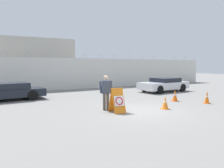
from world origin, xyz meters
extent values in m
plane|color=gray|center=(0.00, 0.00, 0.00)|extent=(90.00, 90.00, 0.00)
cube|color=silver|center=(0.00, 11.15, 1.49)|extent=(36.00, 0.30, 2.97)
torus|color=gray|center=(-5.28, 11.15, 3.19)|extent=(0.47, 0.03, 0.47)
torus|color=gray|center=(-3.52, 11.15, 3.19)|extent=(0.47, 0.03, 0.47)
torus|color=gray|center=(-1.76, 11.15, 3.19)|extent=(0.47, 0.03, 0.47)
torus|color=gray|center=(0.00, 11.15, 3.19)|extent=(0.47, 0.03, 0.47)
torus|color=gray|center=(1.76, 11.15, 3.19)|extent=(0.47, 0.03, 0.47)
torus|color=gray|center=(3.52, 11.15, 3.19)|extent=(0.47, 0.03, 0.47)
torus|color=gray|center=(5.28, 11.15, 3.19)|extent=(0.47, 0.03, 0.47)
torus|color=gray|center=(7.04, 11.15, 3.19)|extent=(0.47, 0.03, 0.47)
torus|color=gray|center=(8.80, 11.15, 3.19)|extent=(0.47, 0.03, 0.47)
torus|color=gray|center=(10.56, 11.15, 3.19)|extent=(0.47, 0.03, 0.47)
torus|color=gray|center=(12.32, 11.15, 3.19)|extent=(0.47, 0.03, 0.47)
torus|color=gray|center=(14.08, 11.15, 3.19)|extent=(0.47, 0.03, 0.47)
torus|color=gray|center=(15.84, 11.15, 3.19)|extent=(0.47, 0.03, 0.47)
torus|color=gray|center=(17.60, 11.15, 3.19)|extent=(0.47, 0.03, 0.47)
cube|color=#B2ADA3|center=(-2.60, 17.17, 2.50)|extent=(8.39, 7.79, 5.00)
cube|color=orange|center=(-1.22, 0.01, 0.57)|extent=(0.63, 0.50, 1.16)
cube|color=orange|center=(-1.18, 0.42, 0.57)|extent=(0.63, 0.50, 1.16)
cube|color=orange|center=(-1.20, 0.21, 1.17)|extent=(0.63, 0.12, 0.05)
cube|color=white|center=(-1.23, -0.03, 0.60)|extent=(0.52, 0.24, 0.48)
torus|color=red|center=(-1.23, -0.04, 0.60)|extent=(0.42, 0.22, 0.39)
cylinder|color=#514C42|center=(-1.34, 0.90, 0.43)|extent=(0.15, 0.15, 0.86)
cylinder|color=#514C42|center=(-1.51, 0.96, 0.43)|extent=(0.15, 0.15, 0.86)
cube|color=#384256|center=(-1.42, 0.93, 1.19)|extent=(0.49, 0.35, 0.66)
sphere|color=#DBB293|center=(-1.42, 0.93, 1.68)|extent=(0.23, 0.23, 0.23)
cylinder|color=#384256|center=(-1.16, 0.84, 1.21)|extent=(0.09, 0.09, 0.63)
cylinder|color=#384256|center=(-1.65, 1.11, 1.18)|extent=(0.19, 0.36, 0.61)
cube|color=orange|center=(4.79, -0.43, 0.01)|extent=(0.34, 0.34, 0.03)
cone|color=orange|center=(4.79, -0.43, 0.39)|extent=(0.29, 0.29, 0.73)
cylinder|color=white|center=(4.79, -0.43, 0.43)|extent=(0.14, 0.14, 0.10)
cube|color=orange|center=(3.74, 1.14, 0.01)|extent=(0.38, 0.38, 0.03)
cone|color=orange|center=(3.74, 1.14, 0.38)|extent=(0.32, 0.32, 0.70)
cylinder|color=white|center=(3.74, 1.14, 0.41)|extent=(0.16, 0.16, 0.10)
cube|color=orange|center=(1.42, -0.40, 0.01)|extent=(0.39, 0.39, 0.03)
cone|color=orange|center=(1.42, -0.40, 0.36)|extent=(0.33, 0.33, 0.65)
cylinder|color=white|center=(1.42, -0.40, 0.39)|extent=(0.16, 0.16, 0.09)
cylinder|color=black|center=(-4.10, 6.09, 0.33)|extent=(0.68, 0.24, 0.67)
cylinder|color=black|center=(-4.20, 7.79, 0.33)|extent=(0.68, 0.24, 0.67)
cube|color=black|center=(-5.60, 6.86, 0.49)|extent=(4.80, 2.09, 0.51)
cube|color=black|center=(-5.37, 6.87, 0.95)|extent=(2.35, 1.76, 0.41)
cylinder|color=black|center=(5.33, 4.27, 0.34)|extent=(0.69, 0.25, 0.68)
cylinder|color=black|center=(5.20, 6.09, 0.34)|extent=(0.69, 0.25, 0.68)
cylinder|color=black|center=(8.15, 4.47, 0.34)|extent=(0.69, 0.25, 0.68)
cylinder|color=black|center=(8.02, 6.28, 0.34)|extent=(0.69, 0.25, 0.68)
cube|color=silver|center=(6.67, 5.28, 0.54)|extent=(4.69, 2.24, 0.60)
cube|color=black|center=(6.90, 5.29, 1.02)|extent=(2.31, 1.89, 0.36)
camera|label=1|loc=(-6.75, -8.83, 2.33)|focal=35.00mm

